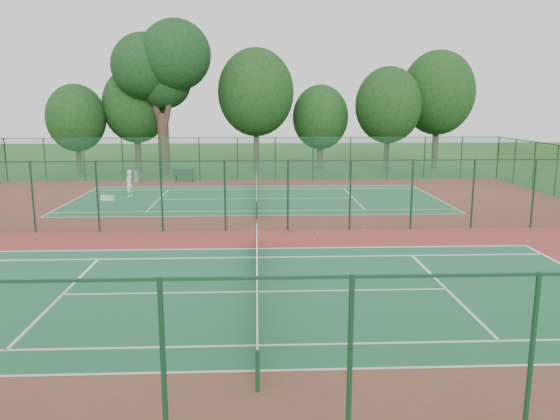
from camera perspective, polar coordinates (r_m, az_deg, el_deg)
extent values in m
plane|color=#23531A|center=(27.06, -2.43, -2.14)|extent=(120.00, 120.00, 0.00)
cube|color=maroon|center=(27.06, -2.43, -2.13)|extent=(40.00, 36.00, 0.01)
cube|color=#1B5537|center=(18.41, -2.40, -8.54)|extent=(23.77, 10.97, 0.01)
cube|color=#1F6339|center=(35.87, -2.45, 1.18)|extent=(23.77, 10.97, 0.01)
cube|color=#1A5031|center=(44.56, -2.48, 5.38)|extent=(40.00, 0.02, 3.50)
cube|color=#14371F|center=(44.42, -2.50, 7.57)|extent=(40.00, 0.05, 0.05)
cube|color=#194B2B|center=(9.45, -2.38, -17.01)|extent=(40.00, 0.02, 3.50)
cube|color=#153B25|center=(8.78, -2.47, -7.11)|extent=(40.00, 0.05, 0.05)
cube|color=#194C2C|center=(26.71, -2.47, 1.51)|extent=(40.00, 0.02, 3.50)
cube|color=#11311E|center=(26.48, -2.50, 5.16)|extent=(40.00, 0.05, 0.05)
cylinder|color=#13351B|center=(12.34, -2.36, -16.49)|extent=(0.10, 0.10, 0.97)
cylinder|color=#13351B|center=(24.41, -2.44, -2.43)|extent=(0.10, 0.10, 0.97)
cube|color=black|center=(18.25, -2.41, -7.15)|extent=(0.02, 12.80, 0.85)
cube|color=white|center=(18.12, -2.42, -5.84)|extent=(0.04, 12.80, 0.06)
cylinder|color=#163D20|center=(29.49, -2.45, -0.06)|extent=(0.10, 0.10, 0.97)
cylinder|color=#163D20|center=(42.13, -2.47, 3.31)|extent=(0.10, 0.10, 0.97)
cube|color=black|center=(35.80, -2.46, 1.92)|extent=(0.02, 12.80, 0.85)
cube|color=silver|center=(35.73, -2.47, 2.61)|extent=(0.04, 12.80, 0.06)
imported|color=white|center=(37.77, -15.49, 2.67)|extent=(0.57, 0.74, 1.80)
cylinder|color=gray|center=(44.94, -14.78, 3.44)|extent=(0.66, 0.66, 0.94)
cube|color=black|center=(44.49, -10.83, 3.25)|extent=(0.13, 0.45, 0.50)
cube|color=black|center=(44.21, -9.14, 3.26)|extent=(0.13, 0.45, 0.50)
cube|color=black|center=(44.31, -10.00, 3.60)|extent=(1.71, 0.61, 0.06)
cube|color=black|center=(44.06, -10.07, 3.89)|extent=(1.67, 0.19, 0.50)
cube|color=silver|center=(36.95, -17.57, 1.20)|extent=(0.91, 0.61, 0.32)
sphere|color=#C6DA32|center=(26.43, 3.92, -2.37)|extent=(0.08, 0.08, 0.08)
sphere|color=#D4EB36|center=(27.22, 8.74, -2.09)|extent=(0.06, 0.06, 0.06)
sphere|color=#D4EC37|center=(26.29, -2.30, -2.43)|extent=(0.07, 0.07, 0.07)
cylinder|color=#35241D|center=(49.44, -12.05, 6.78)|extent=(0.98, 0.98, 5.34)
cylinder|color=#35241D|center=(49.72, -13.12, 11.38)|extent=(1.81, 0.53, 5.31)
cylinder|color=#35241D|center=(49.02, -11.35, 11.77)|extent=(1.69, 0.50, 5.76)
sphere|color=black|center=(49.93, -13.98, 14.40)|extent=(5.69, 5.69, 5.69)
sphere|color=black|center=(49.10, -10.86, 15.63)|extent=(6.05, 6.05, 6.05)
sphere|color=black|center=(50.02, -11.96, 12.95)|extent=(4.62, 4.62, 4.62)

